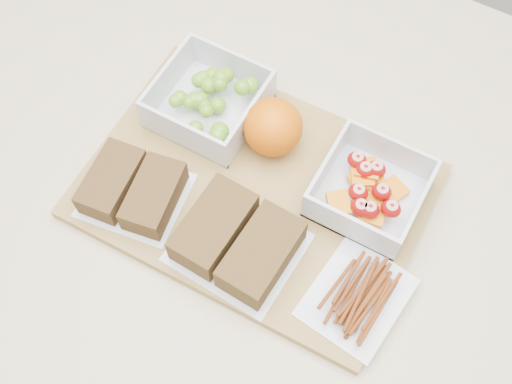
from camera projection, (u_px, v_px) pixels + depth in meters
ground at (253, 352)px, 1.63m from camera, size 4.00×4.00×0.00m
counter at (253, 297)px, 1.23m from camera, size 1.20×0.90×0.90m
cutting_board at (255, 191)px, 0.82m from camera, size 0.43×0.31×0.02m
grape_container at (211, 101)px, 0.85m from camera, size 0.13×0.13×0.06m
fruit_container at (369, 191)px, 0.79m from camera, size 0.13×0.13×0.05m
orange at (273, 127)px, 0.81m from camera, size 0.08×0.08×0.08m
sandwich_bag_left at (133, 189)px, 0.79m from camera, size 0.14×0.13×0.04m
sandwich_bag_center at (237, 241)px, 0.76m from camera, size 0.15×0.13×0.04m
pretzel_bag at (358, 294)px, 0.74m from camera, size 0.12×0.13×0.03m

